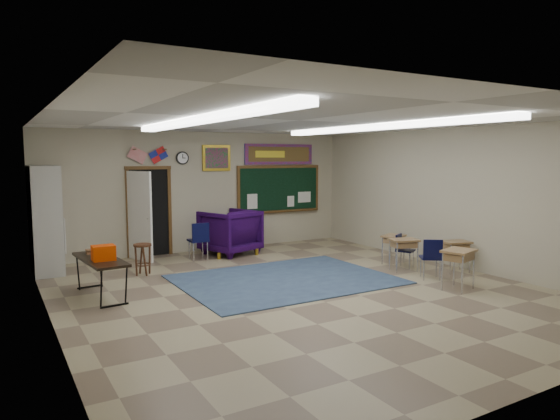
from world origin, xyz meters
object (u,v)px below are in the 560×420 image
student_desk_front_right (393,248)px  folding_table (101,276)px  student_desk_front_left (404,253)px  wooden_stool (143,259)px  wingback_armchair (230,232)px

student_desk_front_right → folding_table: 6.18m
student_desk_front_left → wooden_stool: student_desk_front_left is taller
student_desk_front_right → wooden_stool: 5.41m
wingback_armchair → folding_table: size_ratio=0.73×
student_desk_front_left → wooden_stool: (-4.82, 2.38, -0.05)m
folding_table → wooden_stool: (1.04, 1.23, -0.04)m
student_desk_front_left → student_desk_front_right: (0.30, 0.63, -0.01)m
wooden_stool → student_desk_front_right: bearing=-18.9°
student_desk_front_right → folding_table: bearing=151.6°
wingback_armchair → student_desk_front_right: bearing=114.5°
folding_table → wooden_stool: bearing=44.5°
student_desk_front_left → wingback_armchair: bearing=140.9°
student_desk_front_left → student_desk_front_right: bearing=81.5°
wingback_armchair → folding_table: (-3.49, -2.37, -0.18)m
wingback_armchair → folding_table: bearing=16.0°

